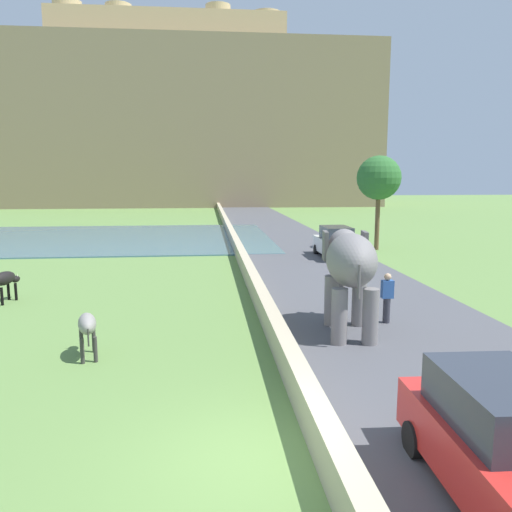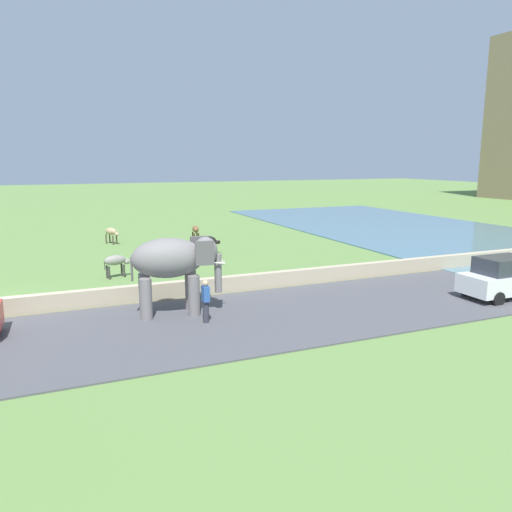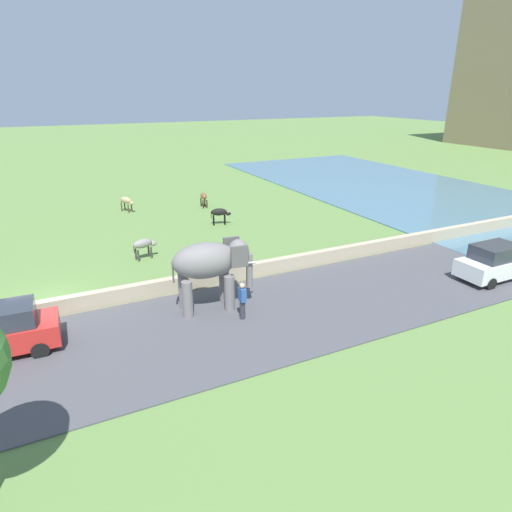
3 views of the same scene
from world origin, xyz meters
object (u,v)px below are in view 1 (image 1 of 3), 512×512
(elephant, at_px, (350,265))
(person_beside_elephant, at_px, (387,297))
(car_red, at_px, (504,444))
(cow_grey, at_px, (87,325))
(cow_black, at_px, (5,280))
(car_white, at_px, (335,242))

(elephant, height_order, person_beside_elephant, elephant)
(car_red, distance_m, cow_grey, 9.73)
(person_beside_elephant, height_order, cow_grey, person_beside_elephant)
(car_red, relative_size, cow_grey, 2.85)
(cow_grey, bearing_deg, car_red, -42.73)
(cow_grey, bearing_deg, person_beside_elephant, 13.18)
(car_red, height_order, cow_black, car_red)
(person_beside_elephant, bearing_deg, cow_grey, -166.82)
(person_beside_elephant, relative_size, cow_black, 1.15)
(elephant, height_order, car_red, elephant)
(person_beside_elephant, bearing_deg, car_white, 82.49)
(person_beside_elephant, bearing_deg, cow_black, 162.21)
(elephant, height_order, car_white, elephant)
(cow_grey, bearing_deg, car_white, 55.15)
(person_beside_elephant, relative_size, car_white, 0.41)
(elephant, bearing_deg, car_red, -90.19)
(car_red, xyz_separation_m, cow_black, (-11.43, 12.75, -0.06))
(elephant, distance_m, cow_black, 12.52)
(elephant, distance_m, person_beside_elephant, 2.00)
(elephant, height_order, cow_grey, elephant)
(person_beside_elephant, height_order, cow_black, person_beside_elephant)
(person_beside_elephant, distance_m, cow_black, 13.54)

